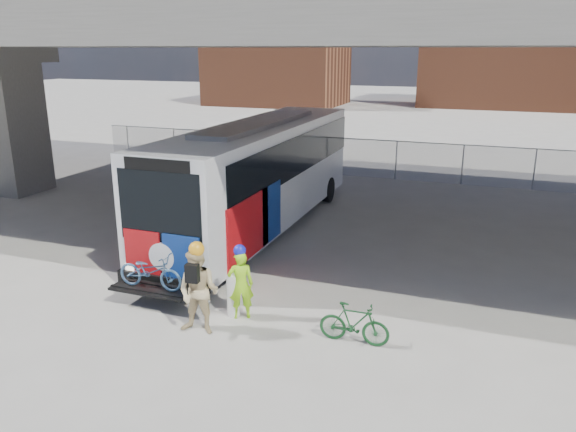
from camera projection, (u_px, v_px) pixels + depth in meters
The scene contains 9 objects.
ground at pixel (286, 264), 16.16m from camera, with size 160.00×160.00×0.00m, color #9E9991.
bus at pixel (260, 168), 18.77m from camera, with size 2.67×12.90×3.69m.
overpass at pixel (330, 29), 17.87m from camera, with size 40.00×16.00×7.95m.
chainlink_fence at pixel (376, 148), 26.52m from camera, with size 30.00×0.06×30.00m.
brick_buildings at pixel (463, 54), 57.46m from camera, with size 54.00×22.00×12.00m.
bollard at pixel (233, 293), 12.85m from camera, with size 0.28×0.28×1.08m.
cyclist_hivis at pixel (241, 283), 12.71m from camera, with size 0.70×0.62×1.77m.
cyclist_tan at pixel (198, 291), 11.98m from camera, with size 0.99×0.80×2.09m.
bike_parked at pixel (354, 324), 11.69m from camera, with size 0.42×1.49×0.90m, color #164620.
Camera 1 is at (5.35, -14.10, 5.95)m, focal length 35.00 mm.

